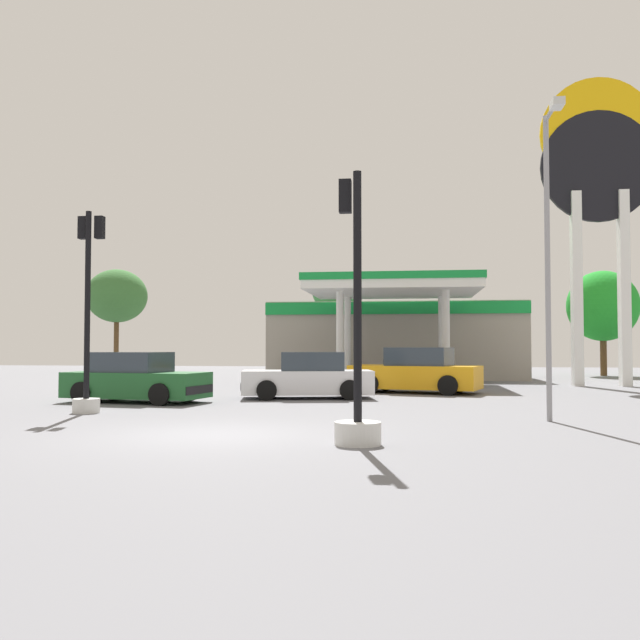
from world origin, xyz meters
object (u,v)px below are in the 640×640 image
(car_2, at_px, (416,372))
(corner_streetlamp, at_px, (549,235))
(car_0, at_px, (308,377))
(traffic_signal_1, at_px, (356,377))
(car_1, at_px, (136,380))
(tree_1, at_px, (335,293))
(traffic_signal_0, at_px, (88,337))
(tree_2, at_px, (603,306))
(station_pole_sign, at_px, (599,186))
(tree_0, at_px, (117,296))

(car_2, relative_size, corner_streetlamp, 0.71)
(car_0, distance_m, traffic_signal_1, 10.43)
(car_1, bearing_deg, traffic_signal_1, -47.95)
(car_2, height_order, tree_1, tree_1)
(traffic_signal_1, bearing_deg, traffic_signal_0, 146.48)
(car_2, height_order, tree_2, tree_2)
(station_pole_sign, bearing_deg, tree_1, 137.79)
(traffic_signal_0, distance_m, traffic_signal_1, 8.53)
(traffic_signal_1, relative_size, corner_streetlamp, 0.68)
(traffic_signal_0, xyz_separation_m, tree_0, (-10.79, 25.88, 3.04))
(car_2, xyz_separation_m, tree_0, (-18.98, 17.32, 4.19))
(station_pole_sign, relative_size, tree_1, 2.11)
(station_pole_sign, relative_size, corner_streetlamp, 1.93)
(car_1, height_order, tree_2, tree_2)
(tree_2, distance_m, corner_streetlamp, 26.50)
(station_pole_sign, relative_size, tree_2, 2.19)
(car_1, bearing_deg, tree_1, 80.68)
(traffic_signal_1, xyz_separation_m, tree_1, (-3.57, 29.80, 3.78))
(car_1, height_order, car_2, car_2)
(car_0, relative_size, tree_1, 0.70)
(car_1, height_order, traffic_signal_1, traffic_signal_1)
(tree_0, bearing_deg, tree_1, -3.08)
(car_0, bearing_deg, car_1, -155.28)
(car_0, xyz_separation_m, traffic_signal_0, (-4.75, -5.47, 1.21))
(traffic_signal_0, distance_m, tree_2, 31.06)
(car_2, relative_size, tree_2, 0.81)
(car_2, bearing_deg, tree_2, 56.18)
(car_1, bearing_deg, car_0, 24.72)
(car_0, relative_size, corner_streetlamp, 0.64)
(car_0, relative_size, traffic_signal_0, 0.87)
(car_0, relative_size, tree_2, 0.73)
(car_1, distance_m, car_2, 9.82)
(car_0, height_order, car_1, car_1)
(station_pole_sign, distance_m, tree_0, 29.53)
(station_pole_sign, bearing_deg, corner_streetlamp, -108.66)
(car_0, height_order, tree_2, tree_2)
(traffic_signal_0, bearing_deg, tree_0, 112.64)
(car_1, relative_size, car_2, 0.90)
(station_pole_sign, xyz_separation_m, car_1, (-16.02, -10.59, -7.78))
(tree_2, bearing_deg, tree_1, 177.95)
(traffic_signal_1, xyz_separation_m, corner_streetlamp, (3.94, 3.95, 2.98))
(car_0, relative_size, traffic_signal_1, 0.95)
(traffic_signal_1, xyz_separation_m, tree_0, (-17.87, 30.57, 3.79))
(station_pole_sign, xyz_separation_m, tree_1, (-12.43, 11.27, -3.55))
(car_2, xyz_separation_m, traffic_signal_1, (-1.10, -13.25, 0.39))
(corner_streetlamp, bearing_deg, traffic_signal_1, -134.90)
(car_2, height_order, traffic_signal_1, traffic_signal_1)
(car_1, xyz_separation_m, corner_streetlamp, (11.09, -3.99, 3.43))
(car_1, height_order, traffic_signal_0, traffic_signal_0)
(car_0, distance_m, tree_0, 26.01)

